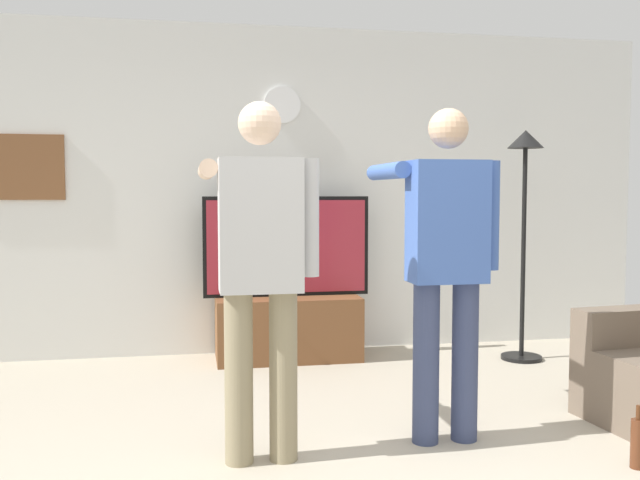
% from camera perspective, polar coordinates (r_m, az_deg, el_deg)
% --- Properties ---
extents(back_wall, '(6.40, 0.10, 2.70)m').
position_cam_1_polar(back_wall, '(5.84, -3.18, 4.09)').
color(back_wall, silver).
rests_on(back_wall, ground_plane).
extents(tv_stand, '(1.14, 0.54, 0.50)m').
position_cam_1_polar(tv_stand, '(5.59, -2.64, -7.22)').
color(tv_stand, brown).
rests_on(tv_stand, ground_plane).
extents(television, '(1.33, 0.07, 0.80)m').
position_cam_1_polar(television, '(5.55, -2.73, -0.51)').
color(television, black).
rests_on(television, tv_stand).
extents(wall_clock, '(0.30, 0.03, 0.30)m').
position_cam_1_polar(wall_clock, '(5.82, -3.10, 11.05)').
color(wall_clock, white).
extents(framed_picture, '(0.80, 0.04, 0.51)m').
position_cam_1_polar(framed_picture, '(5.90, -24.11, 5.51)').
color(framed_picture, brown).
extents(floor_lamp, '(0.32, 0.32, 1.82)m').
position_cam_1_polar(floor_lamp, '(5.70, 16.49, 3.47)').
color(floor_lamp, black).
rests_on(floor_lamp, ground_plane).
extents(person_standing_nearer_lamp, '(0.58, 0.78, 1.77)m').
position_cam_1_polar(person_standing_nearer_lamp, '(3.39, -4.95, -1.68)').
color(person_standing_nearer_lamp, gray).
rests_on(person_standing_nearer_lamp, ground_plane).
extents(person_standing_nearer_couch, '(0.58, 0.78, 1.77)m').
position_cam_1_polar(person_standing_nearer_couch, '(3.72, 10.32, -1.22)').
color(person_standing_nearer_couch, '#384266').
rests_on(person_standing_nearer_couch, ground_plane).
extents(beverage_bottle, '(0.07, 0.07, 0.31)m').
position_cam_1_polar(beverage_bottle, '(3.80, 24.68, -14.93)').
color(beverage_bottle, '#592D19').
rests_on(beverage_bottle, ground_plane).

